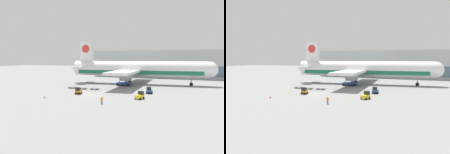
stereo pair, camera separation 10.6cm
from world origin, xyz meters
The scene contains 12 objects.
ground_plane centered at (0.00, 0.00, 0.00)m, with size 400.00×400.00×0.00m, color gray.
terminal_building centered at (15.05, 71.06, 6.99)m, with size 90.00×18.20×14.00m.
airplane_main centered at (4.55, 31.23, 5.84)m, with size 57.99×48.60×17.00m.
scissor_lift_loader centered at (1.69, 24.94, 2.00)m, with size 5.51×3.88×5.20m.
baggage_tug_foreground centered at (15.67, 8.66, 0.88)m, with size 1.78×2.54×2.00m.
baggage_tug_mid centered at (15.94, -1.57, 0.88)m, with size 2.17×2.73×2.00m.
baggage_tug_far centered at (-2.74, -0.29, 0.88)m, with size 2.12×2.71×2.00m.
baggage_dolly_lead centered at (-11.42, 10.39, 0.39)m, with size 3.73×1.62×0.48m.
baggage_dolly_second centered at (-7.07, 9.54, 0.39)m, with size 3.73×1.62×0.48m.
baggage_dolly_third centered at (-2.79, 10.04, 0.39)m, with size 3.73×1.62×0.48m.
ground_crew_near centered at (9.96, -11.41, 1.02)m, with size 0.45×0.41×1.74m.
traffic_cone_near centered at (-7.36, -9.56, 0.28)m, with size 0.40×0.40×0.58m.
Camera 1 is at (33.87, -61.53, 10.59)m, focal length 40.00 mm.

